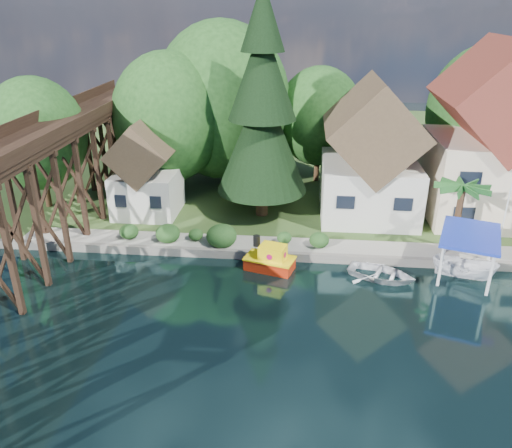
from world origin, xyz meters
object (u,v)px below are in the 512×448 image
object	(u,v)px
palm_tree	(463,190)
boat_canopy	(466,260)
trestle_bridge	(24,195)
tugboat	(270,260)
shed	(146,174)
boat_white_a	(382,272)
house_left	(371,159)
house_center	(489,145)
conifer	(262,111)

from	to	relation	value
palm_tree	boat_canopy	xyz separation A→B (m)	(-0.09, -3.29, -3.60)
trestle_bridge	tugboat	bearing A→B (deg)	5.35
shed	tugboat	xyz separation A→B (m)	(10.70, -7.86, -3.11)
trestle_bridge	palm_tree	world-z (taller)	trestle_bridge
shed	boat_white_a	world-z (taller)	shed
house_left	tugboat	distance (m)	12.67
house_center	shed	bearing A→B (deg)	-175.76
shed	palm_tree	size ratio (longest dim) A/B	1.52
conifer	tugboat	distance (m)	11.83
tugboat	trestle_bridge	bearing A→B (deg)	-174.65
shed	boat_canopy	xyz separation A→B (m)	(23.38, -7.86, -2.44)
house_center	tugboat	size ratio (longest dim) A/B	3.80
palm_tree	tugboat	xyz separation A→B (m)	(-12.77, -3.29, -4.28)
shed	conifer	xyz separation A→B (m)	(9.40, 0.46, 5.20)
boat_canopy	conifer	bearing A→B (deg)	149.23
palm_tree	boat_white_a	xyz separation A→B (m)	(-5.44, -3.84, -4.54)
house_center	boat_canopy	bearing A→B (deg)	-110.17
palm_tree	boat_canopy	size ratio (longest dim) A/B	0.88
trestle_bridge	palm_tree	size ratio (longest dim) A/B	8.59
trestle_bridge	boat_canopy	distance (m)	28.69
trestle_bridge	shed	xyz separation A→B (m)	(5.00, 9.33, -1.52)
trestle_bridge	boat_white_a	distance (m)	23.56
conifer	tugboat	xyz separation A→B (m)	(1.29, -8.32, -8.31)
palm_tree	conifer	bearing A→B (deg)	160.32
house_center	shed	world-z (taller)	house_center
shed	palm_tree	world-z (taller)	shed
house_left	boat_canopy	distance (m)	11.43
trestle_bridge	house_center	size ratio (longest dim) A/B	3.18
house_left	palm_tree	distance (m)	8.17
boat_canopy	tugboat	bearing A→B (deg)	179.99
trestle_bridge	house_center	bearing A→B (deg)	19.49
conifer	tugboat	world-z (taller)	conifer
trestle_bridge	palm_tree	xyz separation A→B (m)	(28.47, 4.76, -0.36)
trestle_bridge	conifer	size ratio (longest dim) A/B	2.50
tugboat	palm_tree	bearing A→B (deg)	14.44
boat_white_a	house_center	bearing A→B (deg)	-19.84
tugboat	boat_canopy	world-z (taller)	boat_canopy
house_left	boat_canopy	xyz separation A→B (m)	(5.38, -9.36, -3.75)
boat_white_a	boat_canopy	size ratio (longest dim) A/B	0.75
palm_tree	tugboat	size ratio (longest dim) A/B	1.41
house_center	shed	distance (m)	27.20
conifer	boat_canopy	world-z (taller)	conifer
tugboat	boat_white_a	bearing A→B (deg)	-4.32
palm_tree	shed	bearing A→B (deg)	168.98
boat_white_a	house_left	bearing A→B (deg)	21.08
palm_tree	boat_canopy	distance (m)	4.88
palm_tree	tugboat	world-z (taller)	palm_tree
house_center	conifer	distance (m)	17.86
trestle_bridge	palm_tree	bearing A→B (deg)	9.49
house_left	house_center	world-z (taller)	house_center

